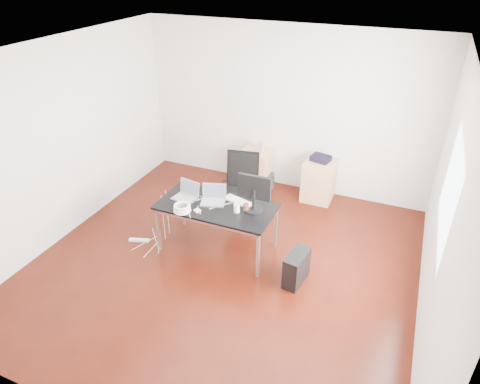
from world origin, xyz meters
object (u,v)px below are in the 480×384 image
at_px(filing_cabinet_right, 319,181).
at_px(pc_tower, 296,268).
at_px(office_chair, 241,185).
at_px(filing_cabinet_left, 256,169).
at_px(desk, 217,209).

xyz_separation_m(filing_cabinet_right, pc_tower, (0.26, -2.19, -0.13)).
bearing_deg(office_chair, pc_tower, -52.36).
distance_m(filing_cabinet_right, pc_tower, 2.21).
height_order(office_chair, filing_cabinet_right, office_chair).
relative_size(filing_cabinet_right, pc_tower, 1.56).
relative_size(filing_cabinet_left, filing_cabinet_right, 1.00).
distance_m(filing_cabinet_left, filing_cabinet_right, 1.14).
relative_size(filing_cabinet_left, pc_tower, 1.56).
relative_size(office_chair, pc_tower, 2.40).
height_order(office_chair, filing_cabinet_left, office_chair).
bearing_deg(filing_cabinet_left, office_chair, -81.56).
bearing_deg(office_chair, desk, -100.41).
distance_m(office_chair, filing_cabinet_left, 1.13).
bearing_deg(filing_cabinet_left, desk, -85.12).
distance_m(office_chair, pc_tower, 1.70).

